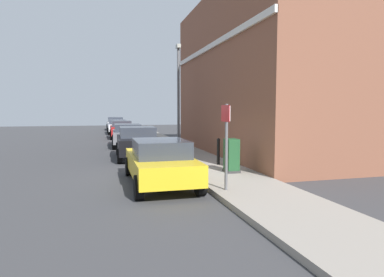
% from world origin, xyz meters
% --- Properties ---
extents(ground, '(80.00, 80.00, 0.00)m').
position_xyz_m(ground, '(0.00, 0.00, 0.00)').
color(ground, '#38383A').
extents(sidewalk, '(2.35, 30.00, 0.15)m').
position_xyz_m(sidewalk, '(2.02, 6.00, 0.07)').
color(sidewalk, gray).
rests_on(sidewalk, ground).
extents(corner_building, '(6.97, 12.93, 8.02)m').
position_xyz_m(corner_building, '(6.63, 4.46, 4.01)').
color(corner_building, brown).
rests_on(corner_building, ground).
extents(car_yellow, '(1.87, 4.46, 1.39)m').
position_xyz_m(car_yellow, '(-0.29, -1.24, 0.73)').
color(car_yellow, gold).
rests_on(car_yellow, ground).
extents(car_black, '(2.04, 4.04, 1.50)m').
position_xyz_m(car_black, '(-0.36, 4.64, 0.77)').
color(car_black, black).
rests_on(car_black, ground).
extents(car_grey, '(2.00, 4.41, 1.42)m').
position_xyz_m(car_grey, '(-0.44, 10.02, 0.75)').
color(car_grey, slate).
rests_on(car_grey, ground).
extents(car_red, '(1.83, 3.93, 1.42)m').
position_xyz_m(car_red, '(-0.46, 16.40, 0.74)').
color(car_red, maroon).
rests_on(car_red, ground).
extents(car_white, '(1.91, 4.46, 1.35)m').
position_xyz_m(car_white, '(-0.53, 22.00, 0.72)').
color(car_white, silver).
rests_on(car_white, ground).
extents(car_silver, '(1.93, 4.04, 1.47)m').
position_xyz_m(car_silver, '(-0.49, 27.99, 0.77)').
color(car_silver, '#B7B7BC').
rests_on(car_silver, ground).
extents(utility_cabinet, '(0.46, 0.61, 1.15)m').
position_xyz_m(utility_cabinet, '(2.31, -0.61, 0.68)').
color(utility_cabinet, '#1E4C28').
rests_on(utility_cabinet, sidewalk).
extents(bollard_near_cabinet, '(0.14, 0.14, 1.04)m').
position_xyz_m(bollard_near_cabinet, '(2.41, 1.02, 0.70)').
color(bollard_near_cabinet, black).
rests_on(bollard_near_cabinet, sidewalk).
extents(street_sign, '(0.08, 0.60, 2.30)m').
position_xyz_m(street_sign, '(1.20, -3.01, 1.66)').
color(street_sign, '#59595B').
rests_on(street_sign, sidewalk).
extents(lamppost, '(0.20, 0.44, 5.72)m').
position_xyz_m(lamppost, '(2.17, 6.99, 3.30)').
color(lamppost, '#59595B').
rests_on(lamppost, sidewalk).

